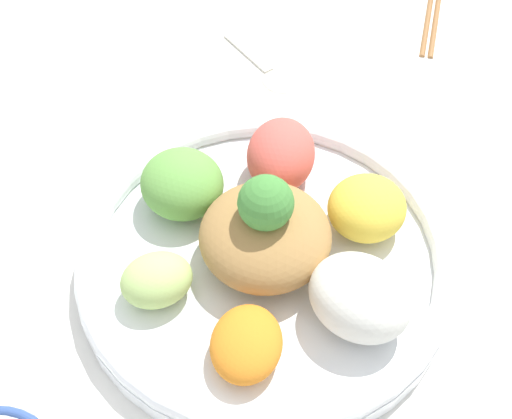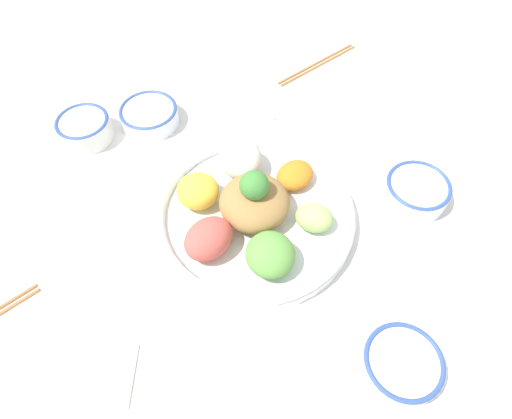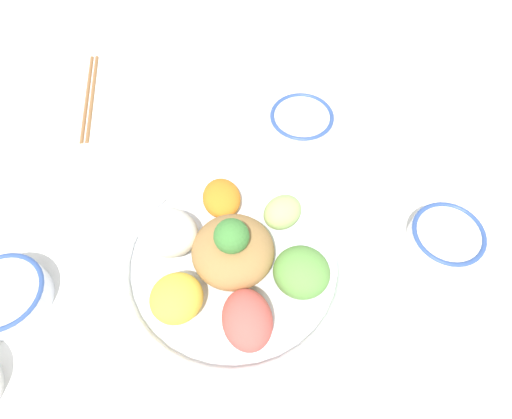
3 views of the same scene
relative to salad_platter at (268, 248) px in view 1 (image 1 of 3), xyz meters
The scene contains 4 objects.
ground_plane 0.05m from the salad_platter, 10.71° to the left, with size 2.40×2.40×0.00m, color white.
salad_platter is the anchor object (origin of this frame).
chopsticks_pair_near 0.46m from the salad_platter, 149.12° to the left, with size 0.20×0.07×0.01m.
serving_spoon_extra 0.28m from the salad_platter, behind, with size 0.12×0.09×0.01m.
Camera 1 is at (0.34, -0.03, 0.55)m, focal length 50.00 mm.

